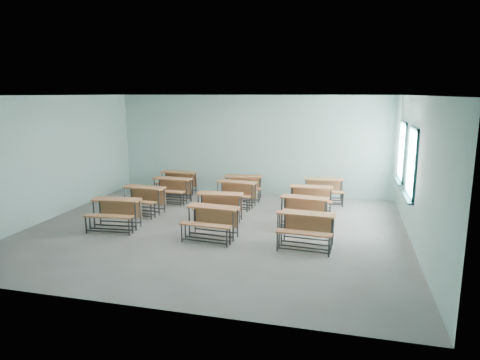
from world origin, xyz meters
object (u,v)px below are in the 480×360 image
object	(u,v)px
desk_unit_r2c1	(235,190)
desk_unit_r3c2	(324,187)
desk_unit_r0c0	(115,209)
desk_unit_r1c2	(304,207)
desk_unit_r1c0	(142,196)
desk_unit_r1c1	(219,203)
desk_unit_r0c1	(212,218)
desk_unit_r0c2	(307,225)
desk_unit_r2c2	(311,195)
desk_unit_r2c0	(171,186)
desk_unit_r3c0	(178,179)
desk_unit_r3c1	(243,184)

from	to	relation	value
desk_unit_r2c1	desk_unit_r3c2	bearing A→B (deg)	30.56
desk_unit_r0c0	desk_unit_r1c2	bearing A→B (deg)	11.15
desk_unit_r0c0	desk_unit_r2c1	distance (m)	3.57
desk_unit_r1c0	desk_unit_r1c2	world-z (taller)	same
desk_unit_r1c1	desk_unit_r0c1	bearing A→B (deg)	-84.67
desk_unit_r0c2	desk_unit_r2c2	size ratio (longest dim) A/B	1.02
desk_unit_r2c1	desk_unit_r3c2	size ratio (longest dim) A/B	1.00
desk_unit_r0c1	desk_unit_r1c2	xyz separation A→B (m)	(1.92, 1.39, 0.00)
desk_unit_r0c1	desk_unit_r2c0	distance (m)	3.60
desk_unit_r0c1	desk_unit_r3c0	distance (m)	4.59
desk_unit_r3c0	desk_unit_r2c0	bearing A→B (deg)	-77.43
desk_unit_r3c0	desk_unit_r3c2	size ratio (longest dim) A/B	0.94
desk_unit_r2c0	desk_unit_r3c1	size ratio (longest dim) A/B	0.96
desk_unit_r2c0	desk_unit_r2c1	distance (m)	2.01
desk_unit_r0c1	desk_unit_r1c0	bearing A→B (deg)	152.82
desk_unit_r1c1	desk_unit_r3c0	distance (m)	3.43
desk_unit_r0c1	desk_unit_r1c1	bearing A→B (deg)	103.82
desk_unit_r3c0	desk_unit_r3c1	distance (m)	2.24
desk_unit_r0c2	desk_unit_r1c2	size ratio (longest dim) A/B	0.99
desk_unit_r1c1	desk_unit_r3c0	size ratio (longest dim) A/B	1.04
desk_unit_r1c0	desk_unit_r2c0	world-z (taller)	same
desk_unit_r0c0	desk_unit_r1c1	distance (m)	2.56
desk_unit_r0c2	desk_unit_r3c1	size ratio (longest dim) A/B	0.97
desk_unit_r1c0	desk_unit_r2c0	distance (m)	1.35
desk_unit_r1c0	desk_unit_r0c0	bearing A→B (deg)	-84.59
desk_unit_r1c1	desk_unit_r1c2	distance (m)	2.15
desk_unit_r2c0	desk_unit_r2c2	bearing A→B (deg)	1.47
desk_unit_r3c1	desk_unit_r0c2	bearing A→B (deg)	-65.20
desk_unit_r2c1	desk_unit_r0c2	bearing A→B (deg)	-43.84
desk_unit_r1c2	desk_unit_r3c1	distance (m)	3.18
desk_unit_r1c2	desk_unit_r2c2	bearing A→B (deg)	91.94
desk_unit_r1c0	desk_unit_r3c1	distance (m)	3.20
desk_unit_r2c1	desk_unit_r2c2	distance (m)	2.19
desk_unit_r0c1	desk_unit_r1c2	distance (m)	2.38
desk_unit_r0c2	desk_unit_r2c2	bearing A→B (deg)	96.92
desk_unit_r2c2	desk_unit_r0c0	bearing A→B (deg)	-151.63
desk_unit_r1c2	desk_unit_r0c2	bearing A→B (deg)	-76.63
desk_unit_r1c0	desk_unit_r1c1	xyz separation A→B (m)	(2.27, -0.23, 0.00)
desk_unit_r1c1	desk_unit_r3c2	distance (m)	3.62
desk_unit_r0c2	desk_unit_r1c2	world-z (taller)	same
desk_unit_r1c2	desk_unit_r3c2	world-z (taller)	same
desk_unit_r0c1	desk_unit_r3c0	world-z (taller)	same
desk_unit_r0c0	desk_unit_r3c2	bearing A→B (deg)	33.53
desk_unit_r2c1	desk_unit_r0c0	bearing A→B (deg)	-123.05
desk_unit_r0c1	desk_unit_r1c1	distance (m)	1.30
desk_unit_r0c0	desk_unit_r1c1	bearing A→B (deg)	22.47
desk_unit_r3c2	desk_unit_r1c0	bearing A→B (deg)	-160.08
desk_unit_r2c0	desk_unit_r3c2	distance (m)	4.61
desk_unit_r0c2	desk_unit_r2c1	world-z (taller)	same
desk_unit_r3c2	desk_unit_r2c2	bearing A→B (deg)	-109.76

